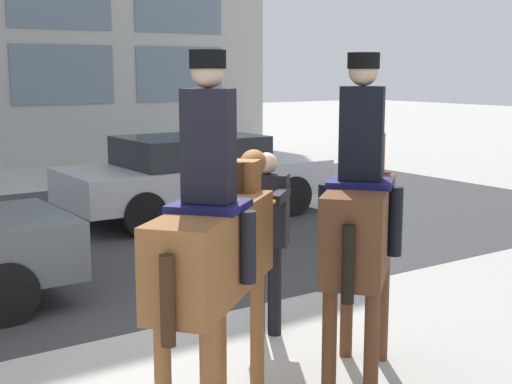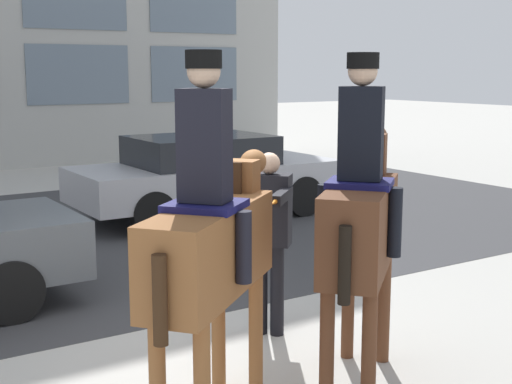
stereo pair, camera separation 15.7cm
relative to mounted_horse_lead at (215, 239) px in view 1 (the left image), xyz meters
name	(u,v)px [view 1 (the left image)]	position (x,y,z in m)	size (l,w,h in m)	color
ground_plane	(186,342)	(0.55, 1.46, -1.34)	(80.00, 80.00, 0.00)	#B2AFA8
road_surface	(30,241)	(0.55, 6.21, -1.34)	(19.61, 8.50, 0.01)	#38383A
mounted_horse_lead	(215,239)	(0.00, 0.00, 0.00)	(1.66, 1.44, 2.62)	brown
mounted_horse_companion	(361,216)	(1.30, -0.05, 0.02)	(1.56, 1.43, 2.62)	#59331E
pedestrian_bystander	(267,229)	(1.28, 1.20, -0.31)	(0.63, 0.86, 1.75)	black
street_car_far_lane	(195,174)	(3.46, 6.42, -0.59)	(4.55, 1.94, 1.40)	#B7B7BC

